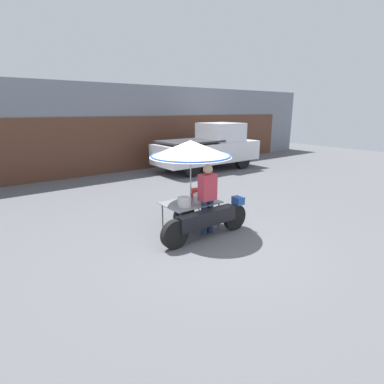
% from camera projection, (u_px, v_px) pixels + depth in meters
% --- Properties ---
extents(ground_plane, '(36.00, 36.00, 0.00)m').
position_uv_depth(ground_plane, '(209.00, 241.00, 6.34)').
color(ground_plane, '#56565B').
extents(shopfront_building, '(28.00, 2.06, 3.76)m').
position_uv_depth(shopfront_building, '(74.00, 129.00, 12.77)').
color(shopfront_building, gray).
rests_on(shopfront_building, ground).
extents(vendor_motorcycle_cart, '(2.25, 1.78, 2.05)m').
position_uv_depth(vendor_motorcycle_cart, '(193.00, 164.00, 6.47)').
color(vendor_motorcycle_cart, black).
rests_on(vendor_motorcycle_cart, ground).
extents(vendor_person, '(0.38, 0.22, 1.56)m').
position_uv_depth(vendor_person, '(207.00, 196.00, 6.54)').
color(vendor_person, navy).
rests_on(vendor_person, ground).
extents(pickup_truck, '(4.99, 1.87, 2.10)m').
position_uv_depth(pickup_truck, '(210.00, 148.00, 13.68)').
color(pickup_truck, black).
rests_on(pickup_truck, ground).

